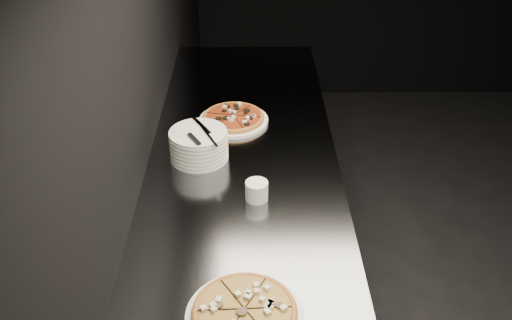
{
  "coord_description": "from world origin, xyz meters",
  "views": [
    {
      "loc": [
        -2.1,
        -1.82,
        2.13
      ],
      "look_at": [
        -2.08,
        -0.0,
        0.95
      ],
      "focal_mm": 40.0,
      "sensor_mm": 36.0,
      "label": 1
    }
  ],
  "objects_px": {
    "counter": "(244,256)",
    "ramekin": "(257,190)",
    "cutlery": "(200,133)",
    "plate_stack": "(199,145)",
    "pizza_tomato": "(234,118)",
    "pizza_mushroom": "(245,313)"
  },
  "relations": [
    {
      "from": "counter",
      "to": "pizza_tomato",
      "type": "bearing_deg",
      "value": 97.09
    },
    {
      "from": "pizza_tomato",
      "to": "ramekin",
      "type": "relative_size",
      "value": 3.85
    },
    {
      "from": "counter",
      "to": "plate_stack",
      "type": "height_order",
      "value": "plate_stack"
    },
    {
      "from": "counter",
      "to": "pizza_mushroom",
      "type": "bearing_deg",
      "value": -89.08
    },
    {
      "from": "pizza_mushroom",
      "to": "plate_stack",
      "type": "bearing_deg",
      "value": 102.7
    },
    {
      "from": "pizza_tomato",
      "to": "ramekin",
      "type": "xyz_separation_m",
      "value": [
        0.09,
        -0.56,
        0.02
      ]
    },
    {
      "from": "counter",
      "to": "plate_stack",
      "type": "relative_size",
      "value": 10.92
    },
    {
      "from": "counter",
      "to": "pizza_mushroom",
      "type": "distance_m",
      "value": 0.89
    },
    {
      "from": "counter",
      "to": "pizza_tomato",
      "type": "xyz_separation_m",
      "value": [
        -0.04,
        0.35,
        0.48
      ]
    },
    {
      "from": "counter",
      "to": "plate_stack",
      "type": "distance_m",
      "value": 0.55
    },
    {
      "from": "pizza_tomato",
      "to": "plate_stack",
      "type": "xyz_separation_m",
      "value": [
        -0.13,
        -0.29,
        0.04
      ]
    },
    {
      "from": "counter",
      "to": "ramekin",
      "type": "xyz_separation_m",
      "value": [
        0.05,
        -0.2,
        0.5
      ]
    },
    {
      "from": "plate_stack",
      "to": "ramekin",
      "type": "height_order",
      "value": "plate_stack"
    },
    {
      "from": "plate_stack",
      "to": "cutlery",
      "type": "height_order",
      "value": "cutlery"
    },
    {
      "from": "pizza_tomato",
      "to": "ramekin",
      "type": "height_order",
      "value": "ramekin"
    },
    {
      "from": "pizza_mushroom",
      "to": "pizza_tomato",
      "type": "bearing_deg",
      "value": 92.91
    },
    {
      "from": "cutlery",
      "to": "ramekin",
      "type": "xyz_separation_m",
      "value": [
        0.21,
        -0.25,
        -0.08
      ]
    },
    {
      "from": "cutlery",
      "to": "plate_stack",
      "type": "bearing_deg",
      "value": 87.48
    },
    {
      "from": "pizza_mushroom",
      "to": "cutlery",
      "type": "relative_size",
      "value": 1.4
    },
    {
      "from": "pizza_mushroom",
      "to": "pizza_tomato",
      "type": "relative_size",
      "value": 1.06
    },
    {
      "from": "counter",
      "to": "cutlery",
      "type": "distance_m",
      "value": 0.6
    },
    {
      "from": "pizza_mushroom",
      "to": "plate_stack",
      "type": "distance_m",
      "value": 0.84
    }
  ]
}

